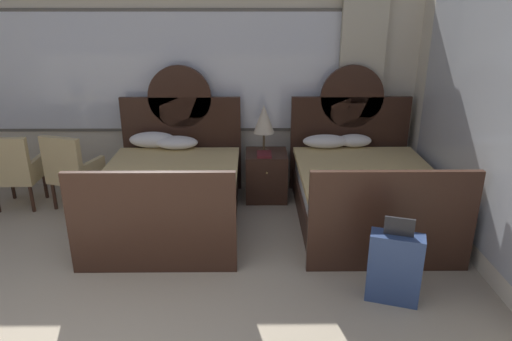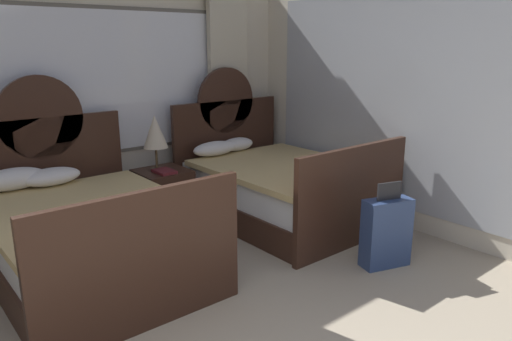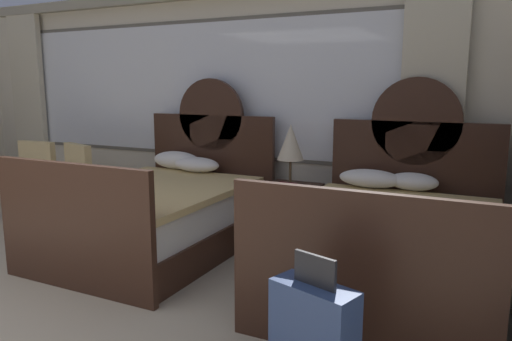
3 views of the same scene
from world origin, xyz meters
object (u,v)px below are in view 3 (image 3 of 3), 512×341
object	(u,v)px
bed_near_window	(159,212)
table_lamp_on_nightstand	(291,143)
armchair_by_window_centre	(48,175)
nightstand_between_beds	(291,216)
bed_near_mirror	(390,245)
armchair_by_window_left	(91,180)
book_on_nightstand	(284,186)

from	to	relation	value
bed_near_window	table_lamp_on_nightstand	bearing A→B (deg)	33.70
armchair_by_window_centre	nightstand_between_beds	bearing A→B (deg)	5.22
nightstand_between_beds	armchair_by_window_centre	distance (m)	3.11
table_lamp_on_nightstand	armchair_by_window_centre	xyz separation A→B (m)	(-3.06, -0.34, -0.53)
bed_near_mirror	nightstand_between_beds	xyz separation A→B (m)	(-1.11, 0.68, -0.06)
nightstand_between_beds	table_lamp_on_nightstand	size ratio (longest dim) A/B	1.02
bed_near_mirror	armchair_by_window_left	xyz separation A→B (m)	(-3.50, 0.40, 0.14)
bed_near_mirror	table_lamp_on_nightstand	distance (m)	1.51
armchair_by_window_left	armchair_by_window_centre	bearing A→B (deg)	-179.67
bed_near_mirror	armchair_by_window_left	size ratio (longest dim) A/B	2.24
nightstand_between_beds	armchair_by_window_left	world-z (taller)	armchair_by_window_left
armchair_by_window_left	nightstand_between_beds	bearing A→B (deg)	6.64
nightstand_between_beds	book_on_nightstand	bearing A→B (deg)	-106.00
bed_near_mirror	table_lamp_on_nightstand	world-z (taller)	bed_near_mirror
bed_near_mirror	armchair_by_window_left	distance (m)	3.53
nightstand_between_beds	bed_near_window	bearing A→B (deg)	-149.04
armchair_by_window_left	armchair_by_window_centre	world-z (taller)	same
bed_near_window	book_on_nightstand	xyz separation A→B (m)	(1.09, 0.57, 0.26)
table_lamp_on_nightstand	book_on_nightstand	distance (m)	0.44
bed_near_window	table_lamp_on_nightstand	size ratio (longest dim) A/B	3.51
bed_near_window	bed_near_mirror	xyz separation A→B (m)	(2.23, -0.01, -0.00)
table_lamp_on_nightstand	book_on_nightstand	world-z (taller)	table_lamp_on_nightstand
bed_near_mirror	armchair_by_window_left	bearing A→B (deg)	173.51
bed_near_window	armchair_by_window_centre	size ratio (longest dim) A/B	2.24
armchair_by_window_left	armchair_by_window_centre	xyz separation A→B (m)	(-0.70, -0.00, 0.00)
bed_near_window	bed_near_mirror	bearing A→B (deg)	-0.13
book_on_nightstand	armchair_by_window_centre	size ratio (longest dim) A/B	0.27
bed_near_mirror	armchair_by_window_centre	distance (m)	4.22
bed_near_window	armchair_by_window_centre	distance (m)	2.01
bed_near_mirror	nightstand_between_beds	world-z (taller)	bed_near_mirror
book_on_nightstand	armchair_by_window_left	size ratio (longest dim) A/B	0.27
armchair_by_window_left	bed_near_window	bearing A→B (deg)	-17.18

